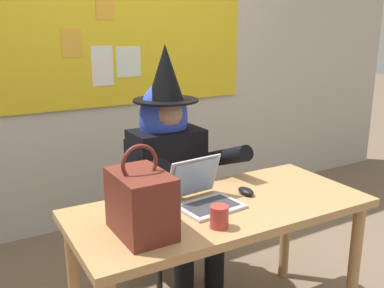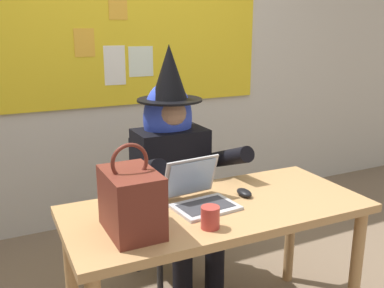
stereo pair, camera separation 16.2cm
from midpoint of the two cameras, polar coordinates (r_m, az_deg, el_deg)
wall_back_bulletin at (r=3.45m, az=-12.80°, el=12.59°), size 6.36×1.84×2.80m
desk_main at (r=2.12m, az=1.64°, el=-10.37°), size 1.45×0.68×0.73m
chair_at_desk at (r=2.74m, az=-5.63°, el=-7.40°), size 0.44×0.44×0.89m
person_costumed at (r=2.54m, az=-4.55°, el=-2.24°), size 0.59×0.65×1.45m
laptop at (r=2.06m, az=-0.70°, el=-6.73°), size 0.31×0.30×0.22m
computer_mouse at (r=2.20m, az=5.00°, el=-6.23°), size 0.06×0.11×0.03m
handbag at (r=1.78m, az=-9.35°, el=-7.65°), size 0.20×0.30×0.38m
coffee_mug at (r=1.84m, az=1.05°, el=-9.57°), size 0.08×0.08×0.09m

